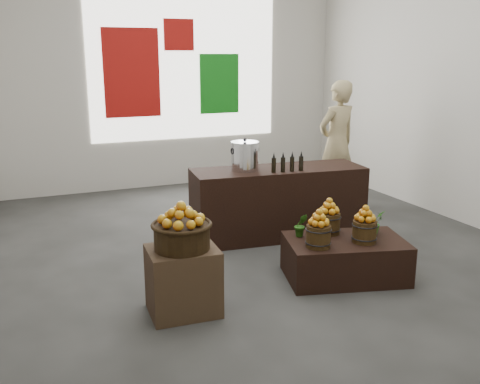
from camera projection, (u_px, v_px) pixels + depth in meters
name	position (u px, v px, depth m)	size (l,w,h in m)	color
ground	(255.00, 250.00, 6.15)	(7.00, 7.00, 0.00)	#3D3D3A
back_wall	(167.00, 66.00, 8.77)	(6.00, 0.04, 4.00)	#BBB7AD
back_opening	(185.00, 66.00, 8.87)	(3.20, 0.02, 2.40)	white
deco_red_left	(132.00, 73.00, 8.54)	(0.90, 0.04, 1.40)	#970F0B
deco_green_right	(219.00, 84.00, 9.16)	(0.70, 0.04, 1.00)	#116F15
deco_red_upper	(179.00, 35.00, 8.70)	(0.50, 0.04, 0.50)	#970F0B
crate	(183.00, 281.00, 4.61)	(0.59, 0.48, 0.59)	#493722
wicker_basket	(182.00, 237.00, 4.51)	(0.47, 0.47, 0.21)	black
apples_in_basket	(181.00, 213.00, 4.46)	(0.37, 0.37, 0.20)	#8C0B04
display_table	(345.00, 259.00, 5.36)	(1.17, 0.72, 0.40)	black
apple_bucket_front_left	(318.00, 236.00, 5.08)	(0.23, 0.23, 0.22)	#3E2911
apples_in_bucket_front_left	(319.00, 218.00, 5.04)	(0.18, 0.18, 0.16)	#8C0B04
apple_bucket_front_right	(364.00, 232.00, 5.22)	(0.23, 0.23, 0.22)	#3E2911
apples_in_bucket_front_right	(366.00, 213.00, 5.17)	(0.18, 0.18, 0.16)	#8C0B04
apple_bucket_rear	(329.00, 223.00, 5.47)	(0.23, 0.23, 0.22)	#3E2911
apples_in_bucket_rear	(329.00, 206.00, 5.43)	(0.18, 0.18, 0.16)	#8C0B04
herb_garnish_right	(373.00, 222.00, 5.46)	(0.22, 0.19, 0.24)	#205612
herb_garnish_left	(301.00, 225.00, 5.38)	(0.13, 0.11, 0.24)	#205612
counter	(278.00, 202.00, 6.55)	(2.09, 0.67, 0.86)	black
stock_pot_left	(245.00, 157.00, 6.29)	(0.32, 0.32, 0.32)	silver
oil_cruets	(285.00, 162.00, 6.22)	(0.30, 0.06, 0.24)	black
shopper	(337.00, 143.00, 7.92)	(0.67, 0.44, 1.83)	tan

